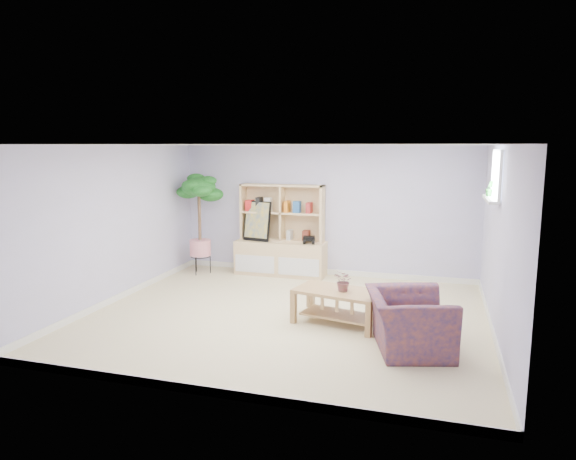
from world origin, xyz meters
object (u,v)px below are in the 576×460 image
(coffee_table, at_px, (338,307))
(floor_tree, at_px, (200,224))
(armchair, at_px, (409,318))
(storage_unit, at_px, (281,230))

(coffee_table, bearing_deg, floor_tree, 159.04)
(coffee_table, distance_m, armchair, 1.18)
(coffee_table, bearing_deg, armchair, -21.32)
(armchair, bearing_deg, coffee_table, 40.42)
(coffee_table, bearing_deg, storage_unit, 135.96)
(floor_tree, height_order, armchair, floor_tree)
(storage_unit, height_order, coffee_table, storage_unit)
(storage_unit, xyz_separation_m, floor_tree, (-1.48, -0.35, 0.10))
(storage_unit, relative_size, coffee_table, 1.46)
(floor_tree, xyz_separation_m, armchair, (3.99, -2.66, -0.55))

